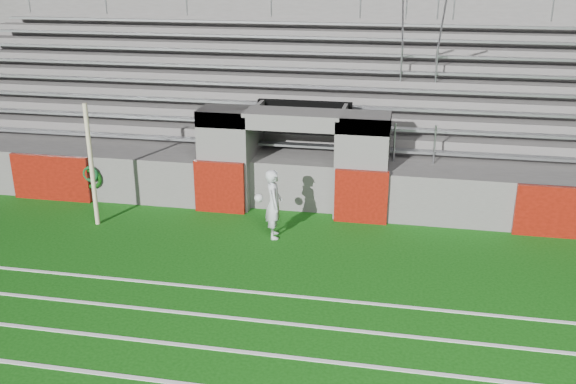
# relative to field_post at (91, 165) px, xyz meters

# --- Properties ---
(ground) EXTENTS (90.00, 90.00, 0.00)m
(ground) POSITION_rel_field_post_xyz_m (4.55, -1.61, -1.51)
(ground) COLOR #0F4A0C
(ground) RESTS_ON ground
(field_post) EXTENTS (0.11, 0.11, 3.02)m
(field_post) POSITION_rel_field_post_xyz_m (0.00, 0.00, 0.00)
(field_post) COLOR beige
(field_post) RESTS_ON ground
(stadium_structure) EXTENTS (26.00, 8.48, 5.42)m
(stadium_structure) POSITION_rel_field_post_xyz_m (4.55, 6.36, -0.02)
(stadium_structure) COLOR #565351
(stadium_structure) RESTS_ON ground
(goalkeeper_with_ball) EXTENTS (0.69, 0.68, 1.65)m
(goalkeeper_with_ball) POSITION_rel_field_post_xyz_m (4.43, 0.08, -0.68)
(goalkeeper_with_ball) COLOR silver
(goalkeeper_with_ball) RESTS_ON ground
(hose_coil) EXTENTS (0.57, 0.14, 0.65)m
(hose_coil) POSITION_rel_field_post_xyz_m (-0.77, 1.33, -0.79)
(hose_coil) COLOR #0D3D0C
(hose_coil) RESTS_ON ground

